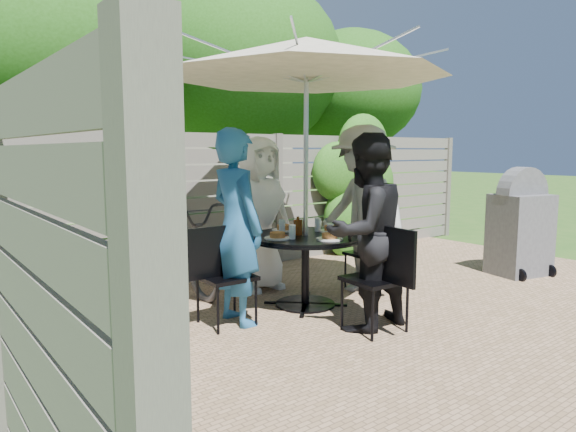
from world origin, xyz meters
TOP-DOWN VIEW (x-y plane):
  - backyard_envelope at (0.09, 10.29)m, footprint 60.00×60.00m
  - patio_table at (-1.02, 1.15)m, footprint 1.16×1.16m
  - umbrella at (-1.02, 1.15)m, footprint 2.82×2.82m
  - chair_back at (-1.03, 2.12)m, footprint 0.44×0.65m
  - person_back at (-1.03, 1.98)m, footprint 0.87×0.57m
  - chair_left at (-1.99, 1.15)m, footprint 0.69×0.47m
  - person_left at (-1.85, 1.15)m, footprint 0.44×0.67m
  - chair_front at (-1.02, 0.19)m, footprint 0.51×0.72m
  - person_front at (-1.02, 0.32)m, footprint 0.87×0.68m
  - chair_right at (-0.06, 1.16)m, footprint 0.65×0.44m
  - person_right at (-0.19, 1.16)m, footprint 0.71×1.23m
  - plate_back at (-1.03, 1.51)m, footprint 0.26×0.26m
  - plate_left at (-1.38, 1.15)m, footprint 0.26×0.26m
  - plate_front at (-1.02, 0.79)m, footprint 0.26×0.26m
  - plate_right at (-0.66, 1.16)m, footprint 0.26×0.26m
  - glass_back at (-1.13, 1.41)m, footprint 0.07×0.07m
  - glass_left at (-1.28, 1.05)m, footprint 0.07×0.07m
  - glass_front at (-0.92, 0.90)m, footprint 0.07×0.07m
  - glass_right at (-0.77, 1.26)m, footprint 0.07×0.07m
  - syrup_jug at (-1.08, 1.20)m, footprint 0.09×0.09m
  - coffee_cup at (-0.93, 1.37)m, footprint 0.08×0.08m
  - bicycle at (-1.74, 2.60)m, footprint 0.74×2.02m
  - bbq_grill at (2.03, 0.50)m, footprint 0.79×0.67m

SIDE VIEW (x-z plane):
  - chair_back at x=-1.03m, z-range -0.18..0.71m
  - chair_right at x=-0.06m, z-range -0.18..0.72m
  - chair_left at x=-1.99m, z-range -0.19..0.76m
  - chair_front at x=-1.02m, z-range -0.19..0.78m
  - bicycle at x=-1.74m, z-range 0.00..1.05m
  - patio_table at x=-1.02m, z-range 0.15..0.91m
  - bbq_grill at x=2.03m, z-range -0.06..1.34m
  - plate_back at x=-1.03m, z-range 0.75..0.81m
  - plate_left at x=-1.38m, z-range 0.75..0.81m
  - plate_front at x=-1.02m, z-range 0.75..0.81m
  - plate_right at x=-0.66m, z-range 0.75..0.81m
  - coffee_cup at x=-0.93m, z-range 0.76..0.88m
  - glass_back at x=-1.13m, z-range 0.76..0.90m
  - glass_left at x=-1.28m, z-range 0.76..0.90m
  - glass_front at x=-0.92m, z-range 0.76..0.90m
  - glass_right at x=-0.77m, z-range 0.76..0.90m
  - syrup_jug at x=-1.08m, z-range 0.76..0.92m
  - person_front at x=-1.02m, z-range 0.00..1.77m
  - person_back at x=-1.03m, z-range 0.00..1.78m
  - person_left at x=-1.85m, z-range 0.00..1.82m
  - person_right at x=-0.19m, z-range 0.00..1.89m
  - umbrella at x=-1.02m, z-range 1.16..3.87m
  - backyard_envelope at x=0.09m, z-range 0.11..5.11m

